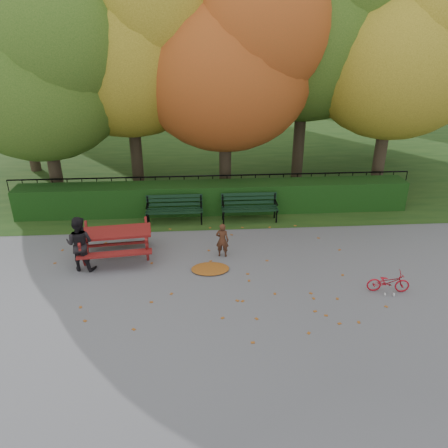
{
  "coord_description": "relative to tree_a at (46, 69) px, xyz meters",
  "views": [
    {
      "loc": [
        -0.6,
        -9.18,
        5.93
      ],
      "look_at": [
        0.12,
        1.3,
        1.0
      ],
      "focal_mm": 35.0,
      "sensor_mm": 36.0,
      "label": 1
    }
  ],
  "objects": [
    {
      "name": "leaf_pile",
      "position": [
        4.9,
        -4.94,
        -4.49
      ],
      "size": [
        1.05,
        0.77,
        0.07
      ],
      "primitive_type": "ellipsoid",
      "rotation": [
        0.0,
        0.0,
        0.08
      ],
      "color": "brown",
      "rests_on": "ground"
    },
    {
      "name": "bench_left",
      "position": [
        3.89,
        -1.88,
        -4.0
      ],
      "size": [
        1.8,
        0.57,
        0.88
      ],
      "color": "black",
      "rests_on": "ground"
    },
    {
      "name": "picnic_table",
      "position": [
        2.39,
        -4.12,
        -3.89
      ],
      "size": [
        2.05,
        1.72,
        0.93
      ],
      "rotation": [
        0.0,
        0.0,
        0.1
      ],
      "color": "maroon",
      "rests_on": "ground"
    },
    {
      "name": "tree_g",
      "position": [
        13.52,
        4.18,
        0.85
      ],
      "size": [
        6.3,
        6.0,
        8.55
      ],
      "color": "#302519",
      "rests_on": "ground"
    },
    {
      "name": "building_right",
      "position": [
        13.19,
        22.42,
        1.48
      ],
      "size": [
        9.0,
        6.0,
        12.0
      ],
      "primitive_type": "cube",
      "color": "#C5B49A",
      "rests_on": "ground"
    },
    {
      "name": "bench_right",
      "position": [
        6.29,
        -1.88,
        -4.0
      ],
      "size": [
        1.8,
        0.57,
        0.88
      ],
      "color": "black",
      "rests_on": "ground"
    },
    {
      "name": "leaf_scatter",
      "position": [
        5.19,
        -5.28,
        -4.51
      ],
      "size": [
        9.0,
        5.7,
        0.01
      ],
      "primitive_type": null,
      "color": "brown",
      "rests_on": "ground"
    },
    {
      "name": "tree_f",
      "position": [
        -1.94,
        3.66,
        1.17
      ],
      "size": [
        6.93,
        6.6,
        9.19
      ],
      "color": "#302519",
      "rests_on": "ground"
    },
    {
      "name": "child",
      "position": [
        5.26,
        -4.21,
        -4.03
      ],
      "size": [
        0.4,
        0.31,
        0.98
      ],
      "primitive_type": "imported",
      "rotation": [
        0.0,
        0.0,
        2.92
      ],
      "color": "#442416",
      "rests_on": "ground"
    },
    {
      "name": "ground",
      "position": [
        5.19,
        -5.58,
        -4.52
      ],
      "size": [
        90.0,
        90.0,
        0.0
      ],
      "primitive_type": "plane",
      "color": "slate",
      "rests_on": "ground"
    },
    {
      "name": "bicycle",
      "position": [
        9.11,
        -6.22,
        -4.26
      ],
      "size": [
        1.04,
        0.47,
        0.53
      ],
      "primitive_type": "imported",
      "rotation": [
        0.0,
        0.0,
        1.44
      ],
      "color": "#AF101D",
      "rests_on": "ground"
    },
    {
      "name": "tree_a",
      "position": [
        0.0,
        0.0,
        0.0
      ],
      "size": [
        5.88,
        5.6,
        7.48
      ],
      "color": "#302519",
      "rests_on": "ground"
    },
    {
      "name": "grass_strip",
      "position": [
        5.19,
        8.42,
        -4.52
      ],
      "size": [
        90.0,
        90.0,
        0.0
      ],
      "primitive_type": "plane",
      "color": "#183812",
      "rests_on": "ground"
    },
    {
      "name": "adult",
      "position": [
        1.58,
        -4.64,
        -3.78
      ],
      "size": [
        0.81,
        0.69,
        1.48
      ],
      "primitive_type": "imported",
      "rotation": [
        0.0,
        0.0,
        2.95
      ],
      "color": "black",
      "rests_on": "ground"
    },
    {
      "name": "tree_e",
      "position": [
        11.71,
        0.19,
        0.56
      ],
      "size": [
        6.09,
        5.8,
        8.16
      ],
      "color": "#302519",
      "rests_on": "ground"
    },
    {
      "name": "iron_fence",
      "position": [
        5.19,
        -0.28,
        -3.98
      ],
      "size": [
        14.0,
        0.04,
        1.02
      ],
      "color": "black",
      "rests_on": "ground"
    },
    {
      "name": "tree_c",
      "position": [
        6.02,
        0.38,
        0.3
      ],
      "size": [
        6.3,
        6.0,
        8.0
      ],
      "color": "#302519",
      "rests_on": "ground"
    },
    {
      "name": "hedge",
      "position": [
        5.19,
        -1.08,
        -4.02
      ],
      "size": [
        13.0,
        0.9,
        1.0
      ],
      "primitive_type": "cube",
      "color": "black",
      "rests_on": "ground"
    },
    {
      "name": "tree_d",
      "position": [
        9.07,
        1.65,
        1.46
      ],
      "size": [
        7.14,
        6.8,
        9.58
      ],
      "color": "#302519",
      "rests_on": "ground"
    },
    {
      "name": "tree_b",
      "position": [
        2.74,
        1.17,
        0.88
      ],
      "size": [
        6.72,
        6.4,
        8.79
      ],
      "color": "#302519",
      "rests_on": "ground"
    }
  ]
}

